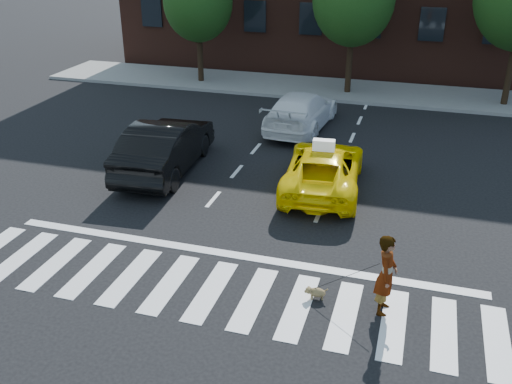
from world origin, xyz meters
TOP-DOWN VIEW (x-y plane):
  - ground at (0.00, 0.00)m, footprint 120.00×120.00m
  - crosswalk at (0.00, 0.00)m, footprint 13.00×2.40m
  - stop_line at (0.00, 1.60)m, footprint 12.00×0.30m
  - sidewalk_far at (0.00, 17.50)m, footprint 30.00×4.00m
  - taxi at (1.37, 6.12)m, footprint 2.61×4.99m
  - black_sedan at (-3.86, 6.05)m, footprint 2.19×5.31m
  - white_suv at (-0.55, 11.55)m, footprint 2.37×5.15m
  - woman at (3.74, 0.40)m, footprint 0.46×0.68m
  - dog at (2.29, 0.39)m, footprint 0.51×0.30m
  - taxi_sign at (1.37, 5.92)m, footprint 0.67×0.33m

SIDE VIEW (x-z plane):
  - ground at x=0.00m, z-range 0.00..0.00m
  - crosswalk at x=0.00m, z-range 0.00..0.01m
  - stop_line at x=0.00m, z-range 0.00..0.01m
  - sidewalk_far at x=0.00m, z-range 0.00..0.15m
  - dog at x=2.29m, z-range 0.02..0.32m
  - taxi at x=1.37m, z-range 0.00..1.34m
  - white_suv at x=-0.55m, z-range 0.00..1.46m
  - black_sedan at x=-3.86m, z-range 0.00..1.71m
  - woman at x=3.74m, z-range 0.00..1.80m
  - taxi_sign at x=1.37m, z-range 1.34..1.66m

